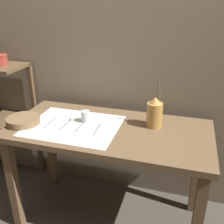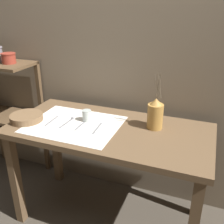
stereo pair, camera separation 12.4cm
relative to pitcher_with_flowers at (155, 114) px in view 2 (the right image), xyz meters
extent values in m
plane|color=#473F35|center=(-0.29, -0.11, -0.89)|extent=(12.00, 12.00, 0.00)
cube|color=#7A6B56|center=(-0.29, 0.33, 0.31)|extent=(7.00, 0.06, 2.40)
cube|color=brown|center=(-0.29, -0.11, -0.12)|extent=(1.37, 0.67, 0.04)
cube|color=brown|center=(-0.91, -0.38, -0.52)|extent=(0.06, 0.06, 0.75)
cube|color=brown|center=(-0.91, 0.16, -0.52)|extent=(0.06, 0.06, 0.75)
cube|color=brown|center=(0.34, 0.16, -0.52)|extent=(0.06, 0.06, 0.75)
cube|color=brown|center=(-1.39, 0.12, -0.29)|extent=(0.59, 0.33, 0.02)
cube|color=brown|center=(-1.11, 0.26, -0.34)|extent=(0.04, 0.04, 1.10)
cube|color=white|center=(-0.53, -0.15, -0.10)|extent=(0.62, 0.50, 0.00)
cylinder|color=#B7843D|center=(0.00, 0.00, -0.01)|extent=(0.11, 0.11, 0.17)
cone|color=#B7843D|center=(0.00, 0.00, 0.09)|extent=(0.08, 0.08, 0.04)
cylinder|color=brown|center=(0.02, 0.01, 0.20)|extent=(0.01, 0.03, 0.17)
cylinder|color=brown|center=(0.01, 0.01, 0.19)|extent=(0.04, 0.04, 0.14)
cylinder|color=brown|center=(0.01, -0.01, 0.19)|extent=(0.01, 0.02, 0.15)
cylinder|color=brown|center=(-0.01, 0.01, 0.19)|extent=(0.03, 0.01, 0.15)
cylinder|color=brown|center=(0.01, -0.02, 0.21)|extent=(0.04, 0.05, 0.18)
cylinder|color=brown|center=(0.00, 0.02, 0.20)|extent=(0.01, 0.03, 0.17)
cylinder|color=brown|center=(-0.88, -0.22, -0.08)|extent=(0.23, 0.23, 0.05)
cylinder|color=#B7C1BC|center=(-0.47, -0.07, -0.06)|extent=(0.06, 0.06, 0.08)
cube|color=gray|center=(-0.70, -0.16, -0.09)|extent=(0.02, 0.17, 0.00)
cube|color=gray|center=(-0.59, -0.16, -0.09)|extent=(0.02, 0.17, 0.00)
sphere|color=gray|center=(-0.58, -0.08, -0.09)|extent=(0.02, 0.02, 0.02)
cube|color=gray|center=(-0.48, -0.15, -0.09)|extent=(0.01, 0.17, 0.00)
cube|color=gray|center=(-0.35, -0.16, -0.09)|extent=(0.02, 0.17, 0.00)
cylinder|color=#9E3828|center=(-1.26, 0.12, 0.25)|extent=(0.11, 0.11, 0.09)
cylinder|color=#9E3828|center=(-1.26, 0.12, 0.29)|extent=(0.12, 0.12, 0.01)
camera|label=1|loc=(0.19, -1.62, 0.70)|focal=42.00mm
camera|label=2|loc=(0.30, -1.58, 0.70)|focal=42.00mm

